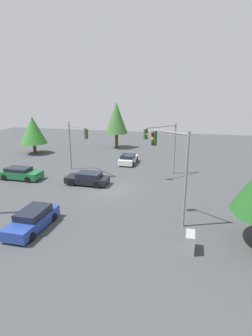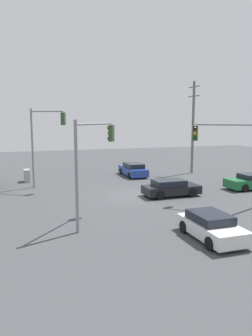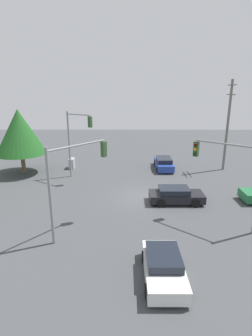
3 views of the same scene
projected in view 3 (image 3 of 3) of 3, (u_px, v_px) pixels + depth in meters
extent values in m
plane|color=#424447|center=(142.00, 197.00, 22.83)|extent=(80.00, 80.00, 0.00)
cube|color=black|center=(176.00, 197.00, 21.66)|extent=(1.92, 4.43, 0.65)
cube|color=black|center=(174.00, 190.00, 21.50)|extent=(1.69, 2.44, 0.47)
cylinder|color=black|center=(190.00, 194.00, 22.58)|extent=(0.22, 0.69, 0.69)
cylinder|color=black|center=(195.00, 203.00, 20.82)|extent=(0.22, 0.69, 0.69)
cylinder|color=black|center=(158.00, 194.00, 22.59)|extent=(0.22, 0.69, 0.69)
cylinder|color=black|center=(161.00, 203.00, 20.84)|extent=(0.22, 0.69, 0.69)
cube|color=#233D93|center=(164.00, 164.00, 30.93)|extent=(4.66, 1.84, 0.74)
cube|color=black|center=(164.00, 160.00, 30.53)|extent=(2.56, 1.62, 0.48)
cylinder|color=black|center=(155.00, 163.00, 32.38)|extent=(0.61, 0.22, 0.61)
cylinder|color=black|center=(169.00, 163.00, 32.38)|extent=(0.61, 0.22, 0.61)
cylinder|color=black|center=(158.00, 170.00, 29.62)|extent=(0.61, 0.22, 0.61)
cylinder|color=black|center=(173.00, 170.00, 29.61)|extent=(0.61, 0.22, 0.61)
cube|color=silver|center=(164.00, 269.00, 12.91)|extent=(4.04, 1.88, 0.68)
cube|color=black|center=(164.00, 257.00, 12.95)|extent=(2.22, 1.65, 0.43)
cylinder|color=black|center=(187.00, 291.00, 11.77)|extent=(0.64, 0.22, 0.64)
cylinder|color=black|center=(147.00, 291.00, 11.77)|extent=(0.64, 0.22, 0.64)
cylinder|color=black|center=(177.00, 257.00, 14.16)|extent=(0.64, 0.22, 0.64)
cylinder|color=black|center=(144.00, 257.00, 14.17)|extent=(0.64, 0.22, 0.64)
cylinder|color=black|center=(248.00, 194.00, 22.70)|extent=(0.22, 0.67, 0.67)
cylinder|color=gray|center=(228.00, 144.00, 16.87)|extent=(2.90, 3.42, 0.12)
cube|color=#2D4C28|center=(196.00, 149.00, 18.40)|extent=(0.43, 0.44, 1.05)
sphere|color=#360503|center=(195.00, 145.00, 18.17)|extent=(0.22, 0.22, 0.22)
sphere|color=orange|center=(195.00, 149.00, 18.27)|extent=(0.22, 0.22, 0.22)
sphere|color=black|center=(195.00, 154.00, 18.37)|extent=(0.22, 0.22, 0.22)
cylinder|color=gray|center=(69.00, 145.00, 27.34)|extent=(0.18, 0.18, 6.92)
cylinder|color=gray|center=(78.00, 114.00, 25.62)|extent=(1.74, 2.57, 0.12)
cube|color=#2D4C28|center=(90.00, 122.00, 25.01)|extent=(0.42, 0.44, 1.05)
sphere|color=#360503|center=(91.00, 118.00, 25.05)|extent=(0.22, 0.22, 0.22)
sphere|color=orange|center=(91.00, 122.00, 25.15)|extent=(0.22, 0.22, 0.22)
sphere|color=black|center=(91.00, 125.00, 25.24)|extent=(0.22, 0.22, 0.22)
cylinder|color=gray|center=(50.00, 198.00, 15.17)|extent=(0.18, 0.18, 5.99)
cylinder|color=gray|center=(78.00, 145.00, 16.00)|extent=(3.47, 2.96, 0.12)
cube|color=#2D4C28|center=(104.00, 149.00, 17.80)|extent=(0.44, 0.43, 1.05)
sphere|color=#360503|center=(102.00, 144.00, 17.81)|extent=(0.22, 0.22, 0.22)
sphere|color=orange|center=(102.00, 149.00, 17.91)|extent=(0.22, 0.22, 0.22)
sphere|color=black|center=(102.00, 154.00, 18.00)|extent=(0.22, 0.22, 0.22)
cylinder|color=slate|center=(227.00, 126.00, 29.30)|extent=(0.28, 0.28, 10.09)
cylinder|color=slate|center=(232.00, 85.00, 28.03)|extent=(2.20, 0.12, 0.12)
cylinder|color=slate|center=(231.00, 95.00, 28.31)|extent=(2.20, 0.12, 0.12)
cube|color=#9EA0A3|center=(72.00, 163.00, 31.08)|extent=(1.17, 0.54, 1.19)
cylinder|color=brown|center=(23.00, 163.00, 29.14)|extent=(0.44, 0.44, 2.23)
cone|color=#1E561E|center=(20.00, 132.00, 28.13)|extent=(5.40, 5.40, 4.83)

